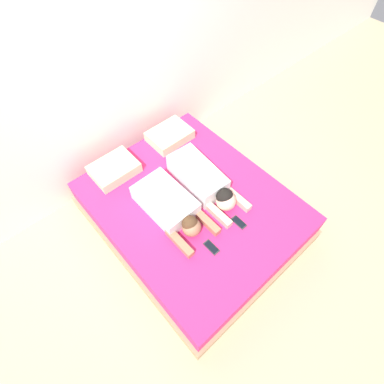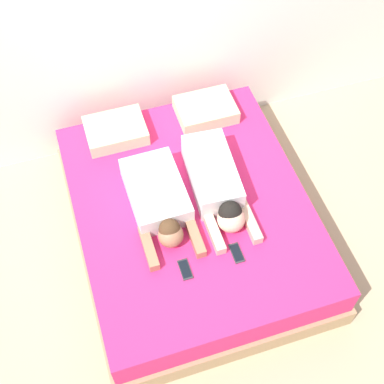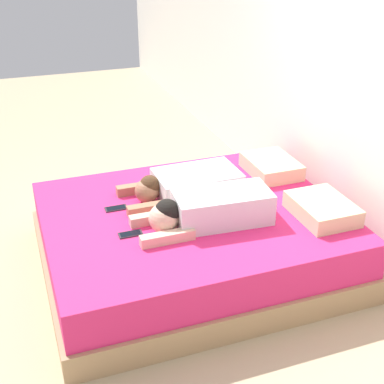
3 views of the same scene
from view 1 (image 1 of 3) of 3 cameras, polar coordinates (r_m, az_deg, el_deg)
name	(u,v)px [view 1 (image 1 of 3)]	position (r m, az deg, el deg)	size (l,w,h in m)	color
ground_plane	(192,223)	(3.44, 0.00, -5.87)	(12.00, 12.00, 0.00)	tan
wall_back	(108,74)	(3.20, -15.67, 20.87)	(12.00, 0.06, 2.60)	white
bed	(192,212)	(3.24, 0.00, -3.91)	(1.76, 2.13, 0.46)	tan
pillow_head_left	(114,169)	(3.32, -14.60, 4.26)	(0.48, 0.36, 0.12)	beige
pillow_head_right	(170,135)	(3.56, -4.28, 10.71)	(0.48, 0.36, 0.12)	beige
person_left	(171,207)	(2.90, -4.05, -2.78)	(0.40, 0.89, 0.21)	silver
person_right	(205,181)	(3.05, 2.41, 2.02)	(0.37, 0.95, 0.23)	silver
cell_phone_left	(211,247)	(2.79, 3.71, -10.46)	(0.07, 0.16, 0.01)	#2D2D33
cell_phone_right	(239,222)	(2.94, 8.92, -5.73)	(0.07, 0.16, 0.01)	#2D2D33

